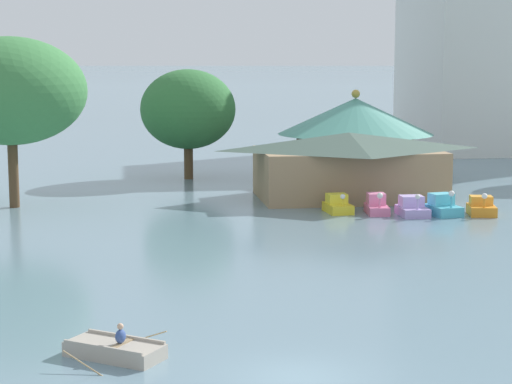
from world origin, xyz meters
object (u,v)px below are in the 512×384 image
object	(u,v)px
rowboat_with_rower	(115,350)
pedal_boat_lavender	(412,208)
pedal_boat_yellow	(338,205)
green_roof_pavilion	(355,133)
boathouse	(348,164)
pedal_boat_pink	(377,206)
pedal_boat_cyan	(443,207)
shoreline_tree_tall_left	(10,91)
shoreline_tree_mid	(188,109)
pedal_boat_orange	(481,207)

from	to	relation	value
rowboat_with_rower	pedal_boat_lavender	world-z (taller)	pedal_boat_lavender
pedal_boat_yellow	green_roof_pavilion	xyz separation A→B (m)	(5.24, 16.38, 3.34)
boathouse	green_roof_pavilion	xyz separation A→B (m)	(3.12, 10.52, 1.34)
pedal_boat_pink	pedal_boat_lavender	world-z (taller)	pedal_boat_lavender
pedal_boat_cyan	shoreline_tree_tall_left	bearing A→B (deg)	-114.58
pedal_boat_yellow	shoreline_tree_tall_left	bearing A→B (deg)	-108.03
pedal_boat_pink	shoreline_tree_mid	distance (m)	22.30
boathouse	pedal_boat_pink	bearing A→B (deg)	-87.34
rowboat_with_rower	shoreline_tree_tall_left	bearing A→B (deg)	-42.83
pedal_boat_orange	boathouse	world-z (taller)	boathouse
pedal_boat_pink	boathouse	size ratio (longest dim) A/B	0.20
boathouse	rowboat_with_rower	bearing A→B (deg)	-115.92
pedal_boat_pink	shoreline_tree_tall_left	world-z (taller)	shoreline_tree_tall_left
pedal_boat_cyan	pedal_boat_lavender	bearing A→B (deg)	-104.32
rowboat_with_rower	boathouse	bearing A→B (deg)	-81.04
pedal_boat_lavender	shoreline_tree_mid	size ratio (longest dim) A/B	0.29
pedal_boat_lavender	boathouse	distance (m)	8.25
pedal_boat_yellow	shoreline_tree_tall_left	distance (m)	22.98
pedal_boat_lavender	shoreline_tree_tall_left	distance (m)	27.55
pedal_boat_orange	rowboat_with_rower	bearing A→B (deg)	-30.09
pedal_boat_pink	pedal_boat_cyan	distance (m)	4.22
pedal_boat_yellow	boathouse	bearing A→B (deg)	155.58
pedal_boat_cyan	shoreline_tree_tall_left	distance (m)	29.43
rowboat_with_rower	pedal_boat_orange	xyz separation A→B (m)	(23.05, 25.30, 0.21)
pedal_boat_pink	shoreline_tree_tall_left	size ratio (longest dim) A/B	0.24
pedal_boat_pink	shoreline_tree_mid	world-z (taller)	shoreline_tree_mid
rowboat_with_rower	green_roof_pavilion	distance (m)	48.06
pedal_boat_yellow	pedal_boat_orange	bearing A→B (deg)	71.85
pedal_boat_lavender	shoreline_tree_mid	world-z (taller)	shoreline_tree_mid
rowboat_with_rower	pedal_boat_lavender	distance (m)	31.69
boathouse	shoreline_tree_tall_left	size ratio (longest dim) A/B	1.20
pedal_boat_cyan	pedal_boat_orange	size ratio (longest dim) A/B	1.04
rowboat_with_rower	shoreline_tree_mid	distance (m)	46.12
boathouse	shoreline_tree_tall_left	xyz separation A→B (m)	(-23.29, -0.78, 5.35)
pedal_boat_yellow	pedal_boat_lavender	distance (m)	4.82
pedal_boat_pink	boathouse	distance (m)	6.86
pedal_boat_orange	boathouse	size ratio (longest dim) A/B	0.19
boathouse	pedal_boat_orange	bearing A→B (deg)	-49.54
pedal_boat_orange	pedal_boat_yellow	bearing A→B (deg)	-91.36
rowboat_with_rower	pedal_boat_pink	distance (m)	31.45
pedal_boat_yellow	shoreline_tree_tall_left	xyz separation A→B (m)	(-21.17, 5.08, 7.34)
pedal_boat_yellow	pedal_boat_cyan	bearing A→B (deg)	68.90
pedal_boat_lavender	green_roof_pavilion	bearing A→B (deg)	178.99
rowboat_with_rower	pedal_boat_cyan	world-z (taller)	pedal_boat_cyan
pedal_boat_pink	shoreline_tree_mid	xyz separation A→B (m)	(-10.96, 18.69, 5.27)
pedal_boat_lavender	shoreline_tree_tall_left	xyz separation A→B (m)	(-25.66, 6.86, 7.33)
rowboat_with_rower	pedal_boat_yellow	bearing A→B (deg)	-82.26
pedal_boat_orange	pedal_boat_lavender	bearing A→B (deg)	-82.67
pedal_boat_cyan	pedal_boat_orange	world-z (taller)	pedal_boat_cyan
green_roof_pavilion	shoreline_tree_tall_left	distance (m)	29.01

